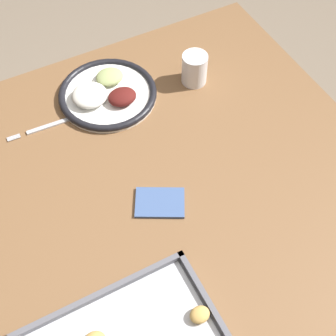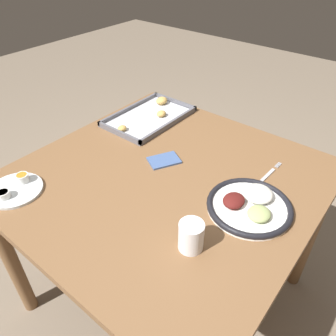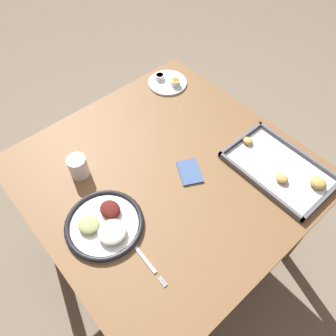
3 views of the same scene
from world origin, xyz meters
The scene contains 6 objects.
ground_plane centered at (0.00, 0.00, 0.00)m, with size 8.00×8.00×0.00m, color #7A6B59.
dining_table centered at (0.00, 0.00, 0.64)m, with size 1.04×1.03×0.75m.
dinner_plate centered at (0.04, -0.32, 0.76)m, with size 0.28×0.28×0.05m.
fork centered at (0.23, -0.29, 0.75)m, with size 0.20×0.02×0.00m.
drinking_cup centered at (-0.21, -0.26, 0.79)m, with size 0.07×0.07×0.09m.
napkin centered at (0.07, 0.06, 0.75)m, with size 0.14×0.13×0.01m.
Camera 1 is at (0.31, 0.58, 1.71)m, focal length 50.00 mm.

